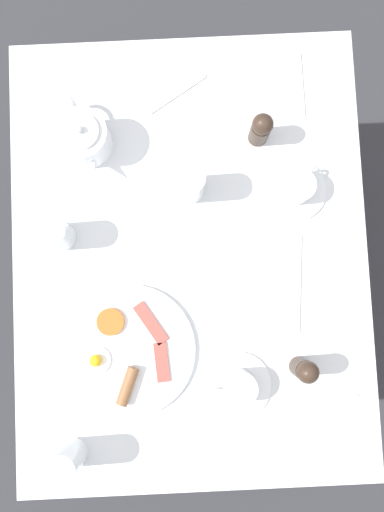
{
  "coord_description": "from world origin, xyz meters",
  "views": [
    {
      "loc": [
        -0.0,
        -0.09,
        1.93
      ],
      "look_at": [
        0.0,
        0.0,
        0.78
      ],
      "focal_mm": 35.0,
      "sensor_mm": 36.0,
      "label": 1
    }
  ],
  "objects_px": {
    "teacup_with_saucer_right": "(299,188)",
    "fork_by_plate": "(331,423)",
    "teacup_with_saucer_left": "(241,387)",
    "teapot_near": "(86,138)",
    "salt_grinder": "(263,129)",
    "fork_spare": "(179,93)",
    "breakfast_plate": "(131,351)",
    "water_glass_tall": "(193,184)",
    "spoon_for_tea": "(302,87)",
    "knife_by_plate": "(299,284)",
    "wine_glass_spare": "(58,234)",
    "water_glass_short": "(69,461)",
    "pepper_grinder": "(307,370)"
  },
  "relations": [
    {
      "from": "water_glass_tall",
      "to": "salt_grinder",
      "type": "xyz_separation_m",
      "value": [
        0.17,
        0.12,
        -0.0
      ]
    },
    {
      "from": "salt_grinder",
      "to": "fork_spare",
      "type": "relative_size",
      "value": 0.79
    },
    {
      "from": "teapot_near",
      "to": "knife_by_plate",
      "type": "bearing_deg",
      "value": 36.82
    },
    {
      "from": "water_glass_tall",
      "to": "water_glass_short",
      "type": "xyz_separation_m",
      "value": [
        -0.29,
        -0.59,
        0.0
      ]
    },
    {
      "from": "teacup_with_saucer_left",
      "to": "teapot_near",
      "type": "bearing_deg",
      "value": 119.28
    },
    {
      "from": "knife_by_plate",
      "to": "breakfast_plate",
      "type": "bearing_deg",
      "value": -161.19
    },
    {
      "from": "breakfast_plate",
      "to": "fork_by_plate",
      "type": "height_order",
      "value": "breakfast_plate"
    },
    {
      "from": "salt_grinder",
      "to": "fork_by_plate",
      "type": "bearing_deg",
      "value": -79.44
    },
    {
      "from": "water_glass_tall",
      "to": "wine_glass_spare",
      "type": "relative_size",
      "value": 1.17
    },
    {
      "from": "teacup_with_saucer_right",
      "to": "fork_by_plate",
      "type": "bearing_deg",
      "value": -85.25
    },
    {
      "from": "teacup_with_saucer_left",
      "to": "knife_by_plate",
      "type": "bearing_deg",
      "value": 56.06
    },
    {
      "from": "teacup_with_saucer_right",
      "to": "fork_by_plate",
      "type": "xyz_separation_m",
      "value": [
        0.05,
        -0.55,
        -0.02
      ]
    },
    {
      "from": "water_glass_tall",
      "to": "water_glass_short",
      "type": "height_order",
      "value": "water_glass_short"
    },
    {
      "from": "water_glass_tall",
      "to": "teapot_near",
      "type": "bearing_deg",
      "value": 152.83
    },
    {
      "from": "teacup_with_saucer_left",
      "to": "water_glass_short",
      "type": "distance_m",
      "value": 0.41
    },
    {
      "from": "breakfast_plate",
      "to": "wine_glass_spare",
      "type": "xyz_separation_m",
      "value": [
        -0.15,
        0.27,
        0.05
      ]
    },
    {
      "from": "teacup_with_saucer_right",
      "to": "water_glass_tall",
      "type": "relative_size",
      "value": 1.2
    },
    {
      "from": "teapot_near",
      "to": "spoon_for_tea",
      "type": "height_order",
      "value": "teapot_near"
    },
    {
      "from": "teacup_with_saucer_right",
      "to": "wine_glass_spare",
      "type": "bearing_deg",
      "value": -171.06
    },
    {
      "from": "teacup_with_saucer_left",
      "to": "water_glass_short",
      "type": "relative_size",
      "value": 1.18
    },
    {
      "from": "teacup_with_saucer_right",
      "to": "fork_spare",
      "type": "relative_size",
      "value": 1.04
    },
    {
      "from": "spoon_for_tea",
      "to": "water_glass_tall",
      "type": "bearing_deg",
      "value": -138.91
    },
    {
      "from": "fork_spare",
      "to": "water_glass_tall",
      "type": "bearing_deg",
      "value": -84.75
    },
    {
      "from": "breakfast_plate",
      "to": "teacup_with_saucer_right",
      "type": "height_order",
      "value": "teacup_with_saucer_right"
    },
    {
      "from": "breakfast_plate",
      "to": "pepper_grinder",
      "type": "relative_size",
      "value": 2.61
    },
    {
      "from": "teapot_near",
      "to": "fork_spare",
      "type": "xyz_separation_m",
      "value": [
        0.22,
        0.12,
        -0.05
      ]
    },
    {
      "from": "teapot_near",
      "to": "water_glass_short",
      "type": "bearing_deg",
      "value": -20.84
    },
    {
      "from": "teacup_with_saucer_left",
      "to": "water_glass_tall",
      "type": "relative_size",
      "value": 1.2
    },
    {
      "from": "water_glass_tall",
      "to": "spoon_for_tea",
      "type": "xyz_separation_m",
      "value": [
        0.28,
        0.24,
        -0.06
      ]
    },
    {
      "from": "teacup_with_saucer_right",
      "to": "pepper_grinder",
      "type": "xyz_separation_m",
      "value": [
        -0.02,
        -0.41,
        0.03
      ]
    },
    {
      "from": "water_glass_short",
      "to": "pepper_grinder",
      "type": "bearing_deg",
      "value": 17.88
    },
    {
      "from": "wine_glass_spare",
      "to": "pepper_grinder",
      "type": "relative_size",
      "value": 0.93
    },
    {
      "from": "water_glass_tall",
      "to": "pepper_grinder",
      "type": "relative_size",
      "value": 1.09
    },
    {
      "from": "breakfast_plate",
      "to": "teacup_with_saucer_right",
      "type": "xyz_separation_m",
      "value": [
        0.41,
        0.36,
        0.02
      ]
    },
    {
      "from": "water_glass_tall",
      "to": "wine_glass_spare",
      "type": "height_order",
      "value": "water_glass_tall"
    },
    {
      "from": "salt_grinder",
      "to": "fork_spare",
      "type": "distance_m",
      "value": 0.23
    },
    {
      "from": "wine_glass_spare",
      "to": "knife_by_plate",
      "type": "xyz_separation_m",
      "value": [
        0.55,
        -0.14,
        -0.05
      ]
    },
    {
      "from": "fork_by_plate",
      "to": "fork_spare",
      "type": "bearing_deg",
      "value": 111.57
    },
    {
      "from": "salt_grinder",
      "to": "fork_spare",
      "type": "bearing_deg",
      "value": 148.02
    },
    {
      "from": "water_glass_short",
      "to": "wine_glass_spare",
      "type": "relative_size",
      "value": 1.19
    },
    {
      "from": "teapot_near",
      "to": "wine_glass_spare",
      "type": "relative_size",
      "value": 1.84
    },
    {
      "from": "breakfast_plate",
      "to": "wine_glass_spare",
      "type": "bearing_deg",
      "value": 118.39
    },
    {
      "from": "teacup_with_saucer_left",
      "to": "fork_by_plate",
      "type": "xyz_separation_m",
      "value": [
        0.2,
        -0.1,
        -0.02
      ]
    },
    {
      "from": "teapot_near",
      "to": "pepper_grinder",
      "type": "distance_m",
      "value": 0.72
    },
    {
      "from": "teapot_near",
      "to": "fork_by_plate",
      "type": "height_order",
      "value": "teapot_near"
    },
    {
      "from": "breakfast_plate",
      "to": "wine_glass_spare",
      "type": "distance_m",
      "value": 0.31
    },
    {
      "from": "spoon_for_tea",
      "to": "teapot_near",
      "type": "bearing_deg",
      "value": -167.11
    },
    {
      "from": "teacup_with_saucer_left",
      "to": "water_glass_tall",
      "type": "bearing_deg",
      "value": 100.8
    },
    {
      "from": "teapot_near",
      "to": "salt_grinder",
      "type": "distance_m",
      "value": 0.41
    },
    {
      "from": "water_glass_tall",
      "to": "teacup_with_saucer_right",
      "type": "bearing_deg",
      "value": -2.61
    }
  ]
}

